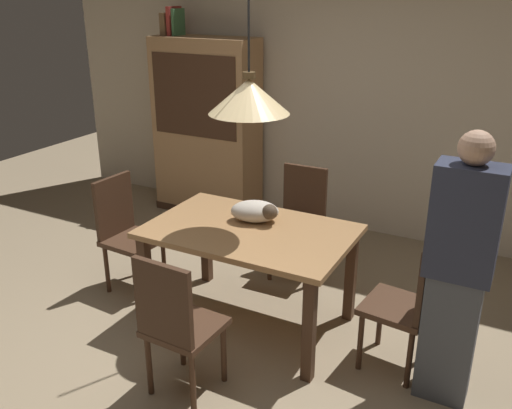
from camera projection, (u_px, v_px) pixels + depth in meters
name	position (u px, v px, depth m)	size (l,w,h in m)	color
ground	(195.00, 362.00, 3.60)	(10.00, 10.00, 0.00)	#998466
back_wall	(343.00, 83.00, 5.26)	(6.40, 0.10, 2.90)	beige
dining_table	(250.00, 242.00, 3.81)	(1.40, 0.90, 0.75)	#A87A4C
chair_right_side	(411.00, 300.00, 3.36)	(0.44, 0.44, 0.93)	#472D1E
chair_far_back	(300.00, 217.00, 4.58)	(0.41, 0.41, 0.93)	#472D1E
chair_left_side	(125.00, 229.00, 4.35)	(0.43, 0.43, 0.93)	#472D1E
chair_near_front	(176.00, 322.00, 3.14)	(0.42, 0.42, 0.93)	#472D1E
cat_sleeping	(256.00, 211.00, 3.86)	(0.41, 0.33, 0.16)	beige
pendant_lamp	(249.00, 96.00, 3.44)	(0.52, 0.52, 1.30)	beige
hutch_bookcase	(207.00, 132.00, 5.78)	(1.12, 0.45, 1.85)	tan
book_brown_thick	(169.00, 24.00, 5.57)	(0.06, 0.24, 0.22)	brown
book_red_tall	(174.00, 21.00, 5.53)	(0.04, 0.22, 0.28)	#B73833
book_green_slim	(178.00, 22.00, 5.51)	(0.03, 0.20, 0.26)	#427A4C
person_standing	(457.00, 273.00, 3.03)	(0.36, 0.22, 1.63)	#4C515B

